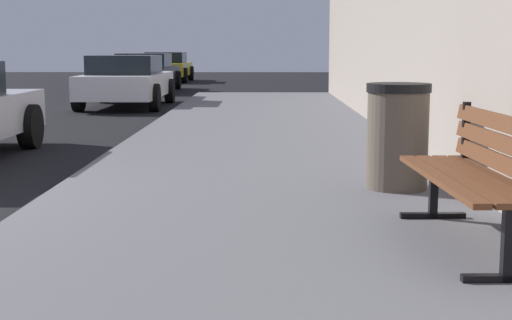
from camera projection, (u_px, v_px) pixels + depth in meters
The scene contains 6 objects.
sidewalk at pixel (267, 207), 6.60m from camera, with size 4.00×32.00×0.15m, color #5B5B60.
bench at pixel (480, 168), 4.96m from camera, with size 0.57×1.86×0.89m.
trash_bin at pixel (398, 136), 6.99m from camera, with size 0.59×0.59×0.97m.
car_white at pixel (127, 81), 18.67m from camera, with size 1.97×4.38×1.27m.
car_black at pixel (145, 72), 25.49m from camera, with size 2.03×4.45×1.27m.
car_yellow at pixel (167, 67), 32.90m from camera, with size 2.02×4.27×1.27m.
Camera 1 is at (3.99, -6.47, 1.44)m, focal length 53.35 mm.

